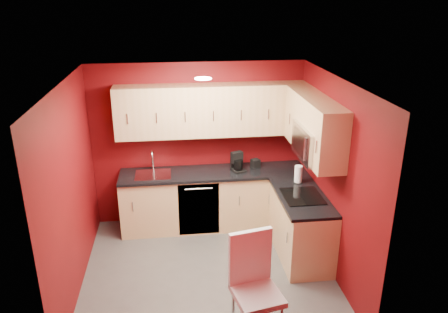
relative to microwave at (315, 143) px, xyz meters
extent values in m
plane|color=#4D4A48|center=(-1.39, -0.20, -1.66)|extent=(3.20, 3.20, 0.00)
plane|color=white|center=(-1.39, -0.20, 0.84)|extent=(3.20, 3.20, 0.00)
plane|color=#61090C|center=(-1.39, 1.30, -0.41)|extent=(3.20, 0.00, 3.20)
plane|color=#61090C|center=(-1.39, -1.70, -0.41)|extent=(3.20, 0.00, 3.20)
plane|color=#61090C|center=(-2.99, -0.20, -0.41)|extent=(0.00, 3.00, 3.00)
plane|color=#61090C|center=(0.21, -0.20, -0.41)|extent=(0.00, 3.00, 3.00)
cube|color=#DFC37F|center=(-1.19, 1.00, -1.22)|extent=(2.80, 0.60, 0.87)
cube|color=#DFC37F|center=(-0.09, 0.05, -1.22)|extent=(0.60, 1.30, 0.87)
cube|color=black|center=(-1.19, 0.99, -0.77)|extent=(2.80, 0.63, 0.04)
cube|color=black|center=(-0.11, 0.04, -0.77)|extent=(0.63, 1.27, 0.04)
cube|color=tan|center=(-1.19, 1.13, 0.17)|extent=(2.80, 0.35, 0.75)
cube|color=tan|center=(0.03, 0.67, 0.17)|extent=(0.35, 0.57, 0.75)
cube|color=tan|center=(0.03, -0.49, 0.17)|extent=(0.35, 0.22, 0.75)
cube|color=tan|center=(0.03, 0.00, 0.38)|extent=(0.35, 0.76, 0.33)
cube|color=silver|center=(0.01, 0.00, 0.00)|extent=(0.40, 0.76, 0.42)
cube|color=black|center=(-0.18, 0.00, 0.00)|extent=(0.02, 0.62, 0.33)
cylinder|color=silver|center=(-0.20, -0.23, 0.00)|extent=(0.02, 0.02, 0.29)
cube|color=black|center=(-0.11, 0.00, -0.74)|extent=(0.50, 0.55, 0.01)
cube|color=silver|center=(-2.09, 0.98, -0.75)|extent=(0.52, 0.42, 0.02)
cylinder|color=silver|center=(-2.09, 1.18, -0.62)|extent=(0.02, 0.02, 0.26)
torus|color=silver|center=(-2.09, 1.11, -0.49)|extent=(0.02, 0.16, 0.16)
cylinder|color=silver|center=(-2.09, 1.04, -0.55)|extent=(0.02, 0.02, 0.12)
cube|color=black|center=(-1.44, 0.71, -1.22)|extent=(0.60, 0.02, 0.82)
cylinder|color=white|center=(-1.39, 0.10, 0.82)|extent=(0.20, 0.20, 0.01)
camera|label=1|loc=(-1.78, -5.03, 1.80)|focal=35.00mm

